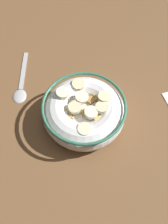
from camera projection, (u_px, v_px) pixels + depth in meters
The scene contains 3 objects.
ground_plane at pixel (84, 121), 56.31cm from camera, with size 126.41×126.41×2.00cm, color brown.
cereal_bowl at pixel (84, 112), 52.75cm from camera, with size 17.02×17.02×6.45cm.
spoon at pixel (21, 87), 59.25cm from camera, with size 15.16×5.25×0.80cm.
Camera 1 is at (25.96, -5.83, 48.67)cm, focal length 41.31 mm.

